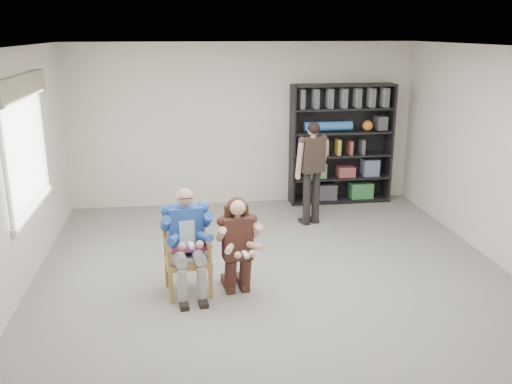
{
  "coord_description": "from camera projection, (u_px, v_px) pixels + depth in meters",
  "views": [
    {
      "loc": [
        -1.11,
        -5.79,
        2.98
      ],
      "look_at": [
        -0.2,
        0.6,
        1.05
      ],
      "focal_mm": 38.0,
      "sensor_mm": 36.0,
      "label": 1
    }
  ],
  "objects": [
    {
      "name": "standing_man",
      "position": [
        312.0,
        174.0,
        8.47
      ],
      "size": [
        0.57,
        0.44,
        1.65
      ],
      "primitive_type": null,
      "rotation": [
        0.0,
        0.0,
        0.35
      ],
      "color": "black",
      "rests_on": "floor"
    },
    {
      "name": "bookshelf",
      "position": [
        341.0,
        144.0,
        9.53
      ],
      "size": [
        1.8,
        0.38,
        2.1
      ],
      "primitive_type": null,
      "color": "black",
      "rests_on": "floor"
    },
    {
      "name": "seated_man",
      "position": [
        187.0,
        242.0,
        6.25
      ],
      "size": [
        0.64,
        0.83,
        1.28
      ],
      "primitive_type": null,
      "rotation": [
        0.0,
        0.0,
        0.12
      ],
      "color": "navy",
      "rests_on": "floor"
    },
    {
      "name": "armchair",
      "position": [
        187.0,
        253.0,
        6.29
      ],
      "size": [
        0.64,
        0.62,
        0.99
      ],
      "primitive_type": null,
      "rotation": [
        0.0,
        0.0,
        0.12
      ],
      "color": "#A27835",
      "rests_on": "floor"
    },
    {
      "name": "window_left",
      "position": [
        28.0,
        146.0,
        6.57
      ],
      "size": [
        0.16,
        2.0,
        1.75
      ],
      "primitive_type": null,
      "color": "white",
      "rests_on": "room_shell"
    },
    {
      "name": "kneeling_woman",
      "position": [
        238.0,
        247.0,
        6.23
      ],
      "size": [
        0.59,
        0.84,
        1.17
      ],
      "primitive_type": null,
      "rotation": [
        0.0,
        0.0,
        0.12
      ],
      "color": "#311B16",
      "rests_on": "floor"
    },
    {
      "name": "floor",
      "position": [
        280.0,
        289.0,
        6.49
      ],
      "size": [
        6.0,
        7.0,
        0.01
      ],
      "primitive_type": "cube",
      "color": "slate",
      "rests_on": "ground"
    },
    {
      "name": "room_shell",
      "position": [
        281.0,
        177.0,
        6.09
      ],
      "size": [
        6.0,
        7.0,
        2.8
      ],
      "primitive_type": null,
      "color": "white",
      "rests_on": "ground"
    }
  ]
}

